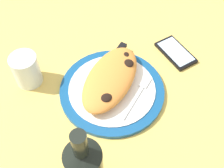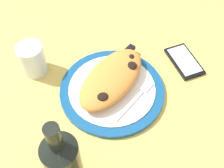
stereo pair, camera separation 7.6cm
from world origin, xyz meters
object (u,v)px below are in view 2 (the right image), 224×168
plate (112,90)px  knife (117,62)px  fork (137,97)px  wine_bottle (64,164)px  water_glass (33,61)px  calzone (112,78)px  smartphone (184,61)px

plate → knife: size_ratio=1.26×
fork → wine_bottle: size_ratio=0.62×
water_glass → plate: bearing=-62.0°
fork → knife: bearing=71.5°
calzone → water_glass: (-12.46, 19.88, 0.20)cm
plate → smartphone: plate is taller
plate → fork: (3.01, -6.83, 1.05)cm
knife → water_glass: 24.24cm
knife → smartphone: size_ratio=1.60×
fork → smartphone: size_ratio=1.10×
smartphone → fork: bearing=180.0°
calzone → smartphone: (22.38, -8.24, -3.35)cm
calzone → wine_bottle: 29.12cm
plate → water_glass: size_ratio=3.06×
knife → water_glass: bearing=140.2°
knife → fork: bearing=-108.5°
smartphone → wine_bottle: size_ratio=0.56×
calzone → smartphone: calzone is taller
smartphone → wine_bottle: (-47.45, -5.05, 9.88)cm
calzone → water_glass: 23.47cm
wine_bottle → water_glass: bearing=69.2°
calzone → wine_bottle: bearing=-152.1°
plate → water_glass: water_glass is taller
plate → knife: knife is taller
fork → wine_bottle: bearing=-169.4°
calzone → fork: 8.69cm
fork → water_glass: 31.63cm
smartphone → water_glass: (-34.84, 28.12, 3.54)cm
smartphone → water_glass: size_ratio=1.52×
wine_bottle → smartphone: bearing=6.1°
calzone → wine_bottle: size_ratio=1.03×
calzone → knife: 7.73cm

